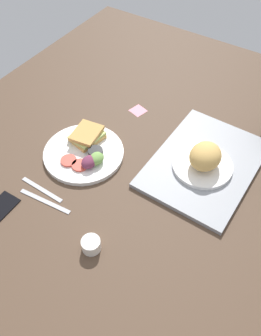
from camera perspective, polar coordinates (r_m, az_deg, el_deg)
name	(u,v)px	position (r cm, az deg, el deg)	size (l,w,h in cm)	color
ground_plane	(126,171)	(123.85, -0.67, -0.47)	(190.00, 150.00, 3.00)	#4C3828
serving_tray	(205,164)	(125.67, 11.85, 0.70)	(45.00, 33.00, 1.60)	gray
bread_plate_near	(204,160)	(120.74, 11.80, 1.34)	(20.60, 20.60, 9.58)	white
plate_with_salad	(85,151)	(126.88, -7.27, 2.79)	(28.60, 28.60, 5.40)	white
espresso_cup	(91,245)	(104.47, -6.37, -12.20)	(5.60, 5.60, 4.00)	silver
fork	(42,189)	(120.29, -14.10, -3.36)	(17.00, 1.40, 0.50)	#B7B7BC
knife	(45,201)	(117.21, -13.64, -5.20)	(19.00, 1.40, 0.50)	#B7B7BC
sticky_note	(138,111)	(144.10, 1.24, 9.25)	(5.60, 5.60, 0.12)	pink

